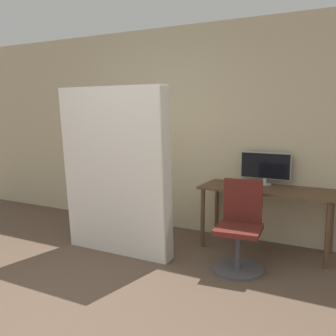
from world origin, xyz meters
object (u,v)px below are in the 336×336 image
object	(u,v)px
bookshelf	(112,165)
office_chair	(239,235)
monitor	(265,167)
mattress_near	(116,172)

from	to	relation	value
bookshelf	office_chair	bearing A→B (deg)	-20.90
monitor	office_chair	distance (m)	1.04
office_chair	monitor	bearing A→B (deg)	87.59
monitor	bookshelf	distance (m)	2.23
bookshelf	mattress_near	xyz separation A→B (m)	(0.84, -1.07, 0.10)
bookshelf	mattress_near	distance (m)	1.36
office_chair	bookshelf	world-z (taller)	bookshelf
monitor	bookshelf	size ratio (longest dim) A/B	0.33
bookshelf	monitor	bearing A→B (deg)	0.66
monitor	mattress_near	xyz separation A→B (m)	(-1.38, -1.09, -0.01)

